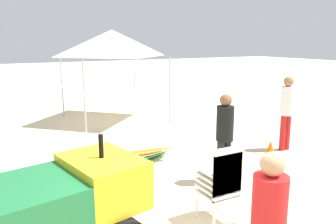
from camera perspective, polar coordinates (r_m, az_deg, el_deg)
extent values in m
cube|color=#1E6B38|center=(4.13, -26.04, -15.02)|extent=(1.97, 1.41, 0.50)
cube|color=gold|center=(4.49, -10.86, -11.09)|extent=(0.99, 1.23, 0.60)
cylinder|color=black|center=(4.34, -11.09, -5.60)|extent=(0.07, 0.07, 0.30)
cylinder|color=black|center=(5.17, -14.18, -15.37)|extent=(0.62, 0.29, 0.60)
cube|color=white|center=(5.20, 8.19, -13.22)|extent=(0.48, 0.48, 0.04)
cube|color=white|center=(4.96, 9.84, -12.01)|extent=(0.48, 0.04, 0.40)
cube|color=white|center=(5.16, 8.22, -12.31)|extent=(0.48, 0.48, 0.04)
cube|color=white|center=(4.93, 9.88, -11.06)|extent=(0.48, 0.04, 0.40)
cube|color=white|center=(5.13, 8.25, -11.40)|extent=(0.48, 0.48, 0.04)
cube|color=white|center=(4.89, 9.92, -10.08)|extent=(0.48, 0.04, 0.40)
cube|color=white|center=(5.09, 8.28, -10.47)|extent=(0.48, 0.48, 0.04)
cube|color=white|center=(4.86, 9.95, -9.10)|extent=(0.48, 0.04, 0.40)
cube|color=white|center=(5.06, 8.31, -9.52)|extent=(0.48, 0.48, 0.04)
cube|color=white|center=(4.83, 9.99, -8.10)|extent=(0.48, 0.04, 0.40)
cylinder|color=white|center=(5.57, 8.54, -14.10)|extent=(0.04, 0.04, 0.42)
cylinder|color=white|center=(5.34, 4.85, -15.17)|extent=(0.04, 0.04, 0.42)
cylinder|color=white|center=(5.28, 11.44, -15.73)|extent=(0.04, 0.04, 0.42)
cylinder|color=white|center=(5.04, 7.65, -16.99)|extent=(0.04, 0.04, 0.42)
ellipsoid|color=green|center=(7.51, -7.86, -8.46)|extent=(2.53, 0.65, 0.08)
ellipsoid|color=green|center=(7.36, -7.21, -8.22)|extent=(2.34, 0.69, 0.08)
ellipsoid|color=white|center=(7.36, -6.75, -7.53)|extent=(2.00, 0.44, 0.08)
ellipsoid|color=orange|center=(7.26, -7.90, -7.16)|extent=(2.38, 0.39, 0.08)
cylinder|color=black|center=(6.53, 8.71, -8.22)|extent=(0.14, 0.14, 0.82)
cylinder|color=black|center=(6.62, 9.81, -7.96)|extent=(0.14, 0.14, 0.82)
cylinder|color=black|center=(6.37, 9.48, -1.89)|extent=(0.32, 0.32, 0.65)
sphere|color=brown|center=(6.28, 9.62, 1.95)|extent=(0.22, 0.22, 0.22)
cylinder|color=red|center=(8.76, 18.56, -3.31)|extent=(0.14, 0.14, 0.87)
cylinder|color=red|center=(8.87, 19.26, -3.16)|extent=(0.14, 0.14, 0.87)
cylinder|color=white|center=(8.65, 19.26, 1.77)|extent=(0.32, 0.32, 0.69)
sphere|color=#9E6B47|center=(8.59, 19.47, 4.82)|extent=(0.24, 0.24, 0.24)
cylinder|color=red|center=(3.35, 16.52, -15.27)|extent=(0.32, 0.32, 0.64)
sphere|color=tan|center=(3.18, 16.98, -8.30)|extent=(0.22, 0.22, 0.22)
cylinder|color=#B2B2B7|center=(9.85, -13.76, 2.33)|extent=(0.05, 0.05, 2.12)
cylinder|color=#B2B2B7|center=(10.90, 0.31, 3.57)|extent=(0.05, 0.05, 2.12)
cylinder|color=#B2B2B7|center=(12.50, -17.23, 4.10)|extent=(0.05, 0.05, 2.12)
cylinder|color=#B2B2B7|center=(13.34, -5.59, 5.04)|extent=(0.05, 0.05, 2.12)
pyramid|color=silver|center=(11.46, -9.31, 11.28)|extent=(2.75, 2.75, 0.85)
cone|color=orange|center=(7.79, 16.65, -6.39)|extent=(0.36, 0.36, 0.52)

